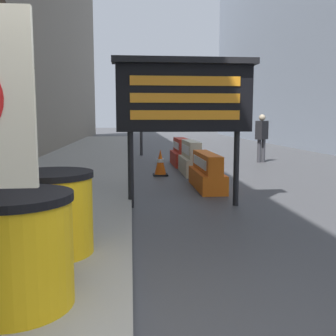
{
  "coord_description": "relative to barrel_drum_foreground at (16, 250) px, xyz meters",
  "views": [
    {
      "loc": [
        0.0,
        -2.08,
        1.54
      ],
      "look_at": [
        0.76,
        5.88,
        0.51
      ],
      "focal_mm": 42.0,
      "sensor_mm": 36.0,
      "label": 1
    }
  ],
  "objects": [
    {
      "name": "barrel_drum_foreground",
      "position": [
        0.0,
        0.0,
        0.0
      ],
      "size": [
        0.85,
        0.85,
        0.85
      ],
      "color": "yellow",
      "rests_on": "sidewalk_left"
    },
    {
      "name": "barrel_drum_middle",
      "position": [
        0.04,
        1.16,
        0.0
      ],
      "size": [
        0.85,
        0.85,
        0.85
      ],
      "color": "yellow",
      "rests_on": "sidewalk_left"
    },
    {
      "name": "message_board",
      "position": [
        1.76,
        3.78,
        1.31
      ],
      "size": [
        2.42,
        0.36,
        2.52
      ],
      "color": "black",
      "rests_on": "ground_plane"
    },
    {
      "name": "jersey_barrier_orange_far",
      "position": [
        2.49,
        5.5,
        -0.23
      ],
      "size": [
        0.52,
        1.88,
        0.78
      ],
      "color": "orange",
      "rests_on": "ground_plane"
    },
    {
      "name": "jersey_barrier_cream",
      "position": [
        2.49,
        7.78,
        -0.17
      ],
      "size": [
        0.5,
        1.71,
        0.91
      ],
      "color": "beige",
      "rests_on": "ground_plane"
    },
    {
      "name": "jersey_barrier_red_striped",
      "position": [
        2.49,
        9.78,
        -0.19
      ],
      "size": [
        0.6,
        1.77,
        0.87
      ],
      "color": "red",
      "rests_on": "ground_plane"
    },
    {
      "name": "traffic_cone_near",
      "position": [
        1.62,
        7.52,
        -0.23
      ],
      "size": [
        0.39,
        0.39,
        0.7
      ],
      "color": "black",
      "rests_on": "ground_plane"
    },
    {
      "name": "traffic_cone_mid",
      "position": [
        2.55,
        9.93,
        -0.18
      ],
      "size": [
        0.45,
        0.45,
        0.79
      ],
      "color": "black",
      "rests_on": "ground_plane"
    },
    {
      "name": "traffic_cone_far",
      "position": [
        2.65,
        5.36,
        -0.25
      ],
      "size": [
        0.37,
        0.37,
        0.66
      ],
      "color": "black",
      "rests_on": "ground_plane"
    },
    {
      "name": "traffic_light_near_curb",
      "position": [
        1.28,
        13.18,
        1.98
      ],
      "size": [
        0.28,
        0.44,
        3.5
      ],
      "color": "#2D2D30",
      "rests_on": "ground_plane"
    },
    {
      "name": "pedestrian_worker",
      "position": [
        5.34,
        10.33,
        0.41
      ],
      "size": [
        0.5,
        0.48,
        1.66
      ],
      "rotation": [
        0.0,
        0.0,
        3.84
      ],
      "color": "#333338",
      "rests_on": "ground_plane"
    }
  ]
}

